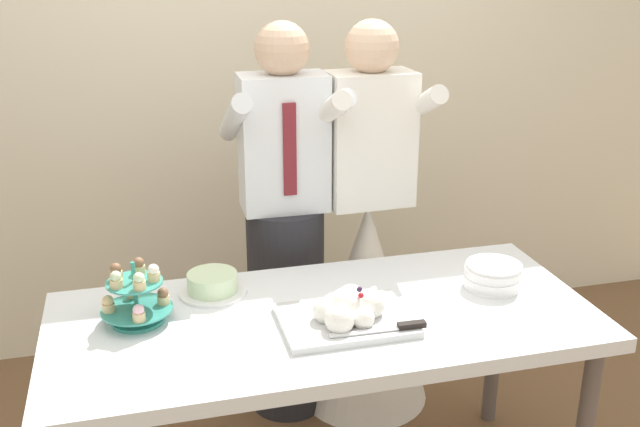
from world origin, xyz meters
name	(u,v)px	position (x,y,z in m)	size (l,w,h in m)	color
rear_wall	(247,50)	(0.00, 1.41, 1.45)	(5.20, 0.10, 2.90)	beige
dessert_table	(324,334)	(0.00, 0.00, 0.70)	(1.80, 0.80, 0.78)	silver
cupcake_stand	(136,297)	(-0.60, 0.11, 0.86)	(0.23, 0.23, 0.21)	teal
main_cake_tray	(347,312)	(0.05, -0.08, 0.82)	(0.44, 0.31, 0.12)	silver
plate_stack	(492,276)	(0.63, 0.05, 0.82)	(0.20, 0.20, 0.09)	white
round_cake	(213,284)	(-0.34, 0.25, 0.81)	(0.24, 0.24, 0.08)	white
person_groom	(285,247)	(0.01, 0.66, 0.75)	(0.46, 0.49, 1.66)	#232328
person_bride	(366,277)	(0.36, 0.63, 0.58)	(0.56, 0.56, 1.66)	white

